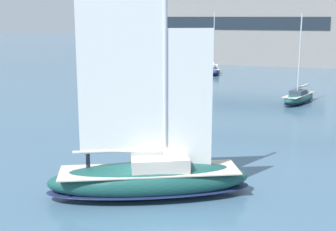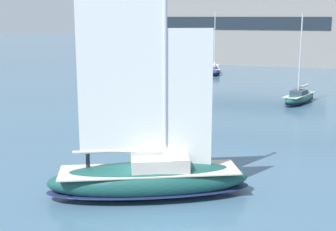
% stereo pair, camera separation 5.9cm
% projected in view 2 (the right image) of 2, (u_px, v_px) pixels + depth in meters
% --- Properties ---
extents(ground_plane, '(400.00, 400.00, 0.00)m').
position_uv_depth(ground_plane, '(149.00, 196.00, 23.35)').
color(ground_plane, '#42667F').
extents(waterfront_building, '(35.21, 16.13, 14.51)m').
position_uv_depth(waterfront_building, '(247.00, 24.00, 90.49)').
color(waterfront_building, gray).
rests_on(waterfront_building, ground).
extents(tree_shore_left, '(5.86, 5.86, 12.07)m').
position_uv_depth(tree_shore_left, '(150.00, 18.00, 93.70)').
color(tree_shore_left, brown).
rests_on(tree_shore_left, ground).
extents(sailboat_main, '(10.35, 6.77, 13.86)m').
position_uv_depth(sailboat_main, '(150.00, 175.00, 23.12)').
color(sailboat_main, '#194C47').
rests_on(sailboat_main, ground).
extents(sailboat_moored_mid_channel, '(3.80, 6.85, 9.09)m').
position_uv_depth(sailboat_moored_mid_channel, '(300.00, 97.00, 48.22)').
color(sailboat_moored_mid_channel, '#194C47').
rests_on(sailboat_moored_mid_channel, ground).
extents(sailboat_moored_far_slip, '(3.57, 7.13, 9.46)m').
position_uv_depth(sailboat_moored_far_slip, '(214.00, 70.00, 72.81)').
color(sailboat_moored_far_slip, navy).
rests_on(sailboat_moored_far_slip, ground).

